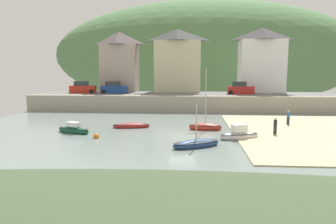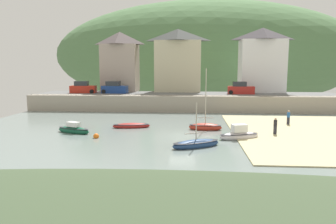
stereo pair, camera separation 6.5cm
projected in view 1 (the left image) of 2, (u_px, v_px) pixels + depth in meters
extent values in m
cube|color=slate|center=(182.00, 136.00, 30.21)|extent=(48.00, 40.00, 0.06)
cube|color=#C1B687|center=(324.00, 133.00, 31.17)|extent=(18.00, 22.00, 0.10)
ellipsoid|color=#3E4E35|center=(173.00, 206.00, 14.36)|extent=(44.00, 10.00, 0.55)
cube|color=gray|center=(186.00, 104.00, 46.82)|extent=(48.00, 2.40, 2.40)
cube|color=#606060|center=(186.00, 94.00, 50.31)|extent=(48.00, 9.00, 0.10)
ellipsoid|color=#51794A|center=(206.00, 56.00, 83.00)|extent=(80.00, 44.00, 27.64)
cube|color=#A9988A|center=(120.00, 68.00, 55.01)|extent=(6.07, 4.77, 8.11)
pyramid|color=#544A4A|center=(119.00, 38.00, 54.28)|extent=(6.37, 5.07, 2.17)
cube|color=beige|center=(178.00, 66.00, 54.25)|extent=(7.77, 4.77, 8.65)
pyramid|color=#3D403D|center=(178.00, 35.00, 53.49)|extent=(8.07, 5.07, 2.03)
cube|color=white|center=(261.00, 66.00, 53.22)|extent=(7.32, 4.68, 8.75)
pyramid|color=#423D42|center=(263.00, 34.00, 52.46)|extent=(7.62, 4.98, 1.99)
ellipsoid|color=navy|center=(196.00, 144.00, 26.03)|extent=(4.40, 3.17, 0.81)
ellipsoid|color=black|center=(196.00, 142.00, 26.00)|extent=(4.31, 3.11, 0.12)
cylinder|color=#B2A893|center=(196.00, 121.00, 25.76)|extent=(0.09, 0.09, 3.07)
cylinder|color=gray|center=(196.00, 133.00, 25.89)|extent=(1.87, 1.04, 0.07)
ellipsoid|color=#A52A1C|center=(205.00, 127.00, 33.28)|extent=(3.55, 1.48, 0.91)
ellipsoid|color=black|center=(205.00, 125.00, 33.24)|extent=(3.48, 1.45, 0.12)
cylinder|color=#B2A893|center=(206.00, 96.00, 32.81)|extent=(0.09, 0.09, 5.76)
cylinder|color=gray|center=(205.00, 118.00, 33.13)|extent=(1.69, 0.18, 0.07)
ellipsoid|color=#145137|center=(74.00, 131.00, 31.68)|extent=(3.95, 2.34, 0.83)
ellipsoid|color=black|center=(73.00, 128.00, 31.64)|extent=(3.87, 2.29, 0.12)
cube|color=silver|center=(73.00, 124.00, 31.58)|extent=(1.51, 1.14, 0.46)
ellipsoid|color=silver|center=(239.00, 136.00, 28.98)|extent=(4.03, 2.28, 0.85)
ellipsoid|color=black|center=(239.00, 134.00, 28.95)|extent=(3.95, 2.23, 0.12)
cube|color=silver|center=(239.00, 128.00, 28.87)|extent=(1.53, 1.16, 0.70)
ellipsoid|color=#A3211E|center=(131.00, 126.00, 34.44)|extent=(4.25, 1.96, 0.65)
ellipsoid|color=black|center=(131.00, 124.00, 34.41)|extent=(4.16, 1.92, 0.12)
cube|color=#B22517|center=(83.00, 89.00, 51.43)|extent=(4.24, 2.06, 1.20)
cube|color=#282D33|center=(81.00, 84.00, 51.31)|extent=(2.23, 1.68, 0.80)
cylinder|color=black|center=(94.00, 91.00, 52.14)|extent=(0.64, 0.22, 0.64)
cylinder|color=black|center=(91.00, 91.00, 50.56)|extent=(0.64, 0.22, 0.64)
cylinder|color=black|center=(75.00, 91.00, 52.37)|extent=(0.64, 0.22, 0.64)
cylinder|color=black|center=(71.00, 91.00, 50.79)|extent=(0.64, 0.22, 0.64)
cube|color=navy|center=(115.00, 89.00, 51.05)|extent=(4.18, 1.91, 1.20)
cube|color=#282D33|center=(113.00, 84.00, 50.93)|extent=(2.18, 1.61, 0.80)
cylinder|color=black|center=(126.00, 91.00, 51.76)|extent=(0.64, 0.22, 0.64)
cylinder|color=black|center=(124.00, 92.00, 50.18)|extent=(0.64, 0.22, 0.64)
cylinder|color=black|center=(106.00, 91.00, 52.00)|extent=(0.64, 0.22, 0.64)
cylinder|color=black|center=(103.00, 91.00, 50.42)|extent=(0.64, 0.22, 0.64)
cube|color=#B1251F|center=(241.00, 90.00, 49.60)|extent=(4.18, 1.90, 1.20)
cube|color=#282D33|center=(239.00, 84.00, 49.48)|extent=(2.17, 1.60, 0.80)
cylinder|color=black|center=(250.00, 92.00, 50.31)|extent=(0.64, 0.22, 0.64)
cylinder|color=black|center=(252.00, 92.00, 48.73)|extent=(0.64, 0.22, 0.64)
cylinder|color=black|center=(229.00, 91.00, 50.55)|extent=(0.64, 0.22, 0.64)
cylinder|color=black|center=(231.00, 92.00, 48.97)|extent=(0.64, 0.22, 0.64)
cube|color=#282833|center=(288.00, 121.00, 35.79)|extent=(0.28, 0.20, 0.82)
cylinder|color=#23569E|center=(288.00, 115.00, 35.69)|extent=(0.34, 0.34, 0.58)
sphere|color=#D1A889|center=(289.00, 111.00, 35.63)|extent=(0.22, 0.22, 0.22)
cube|color=#282833|center=(275.00, 130.00, 30.60)|extent=(0.28, 0.20, 0.82)
cylinder|color=black|center=(275.00, 123.00, 30.50)|extent=(0.34, 0.34, 0.58)
sphere|color=#D1A889|center=(276.00, 119.00, 30.44)|extent=(0.22, 0.22, 0.22)
sphere|color=orange|center=(96.00, 136.00, 29.35)|extent=(0.54, 0.54, 0.54)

